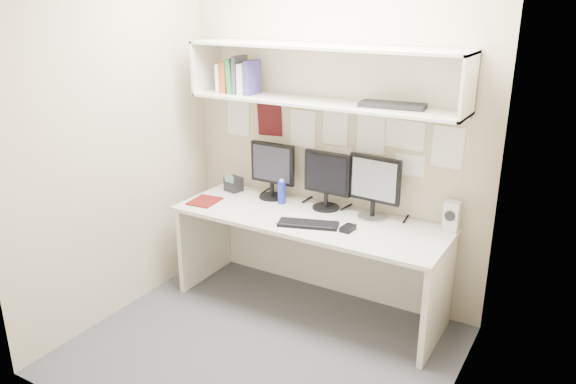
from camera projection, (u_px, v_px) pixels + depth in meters
The scene contains 19 objects.
floor at pixel (262, 349), 3.75m from camera, with size 2.40×2.00×0.01m, color #414146.
wall_back at pixel (333, 130), 4.13m from camera, with size 2.40×0.02×2.60m, color tan.
wall_front at pixel (136, 217), 2.50m from camera, with size 2.40×0.02×2.60m, color tan.
wall_left at pixel (114, 138), 3.89m from camera, with size 0.02×2.00×2.60m, color tan.
wall_right at pixel (464, 197), 2.75m from camera, with size 0.02×2.00×2.60m, color tan.
desk at pixel (309, 262), 4.16m from camera, with size 2.00×0.70×0.73m.
overhead_hutch at pixel (326, 74), 3.88m from camera, with size 2.00×0.38×0.40m.
pinned_papers at pixel (333, 137), 4.14m from camera, with size 1.92×0.01×0.48m, color white, non-canonical shape.
monitor_left at pixel (272, 168), 4.35m from camera, with size 0.38×0.21×0.44m.
monitor_center at pixel (327, 178), 4.12m from camera, with size 0.37×0.20×0.43m.
monitor_right at pixel (374, 185), 3.94m from camera, with size 0.39×0.21×0.45m.
keyboard at pixel (308, 224), 3.88m from camera, with size 0.42×0.15×0.02m, color black.
mouse at pixel (348, 228), 3.79m from camera, with size 0.07×0.12×0.04m, color black.
speaker at pixel (452, 216), 3.77m from camera, with size 0.11×0.11×0.20m.
blue_bottle at pixel (282, 192), 4.27m from camera, with size 0.06×0.06×0.19m.
maroon_notebook at pixel (205, 201), 4.32m from camera, with size 0.20×0.24×0.01m, color #54100E.
desk_phone at pixel (233, 184), 4.55m from camera, with size 0.14×0.14×0.15m.
book_stack at pixel (238, 77), 4.19m from camera, with size 0.30×0.17×0.28m.
hutch_tray at pixel (392, 105), 3.67m from camera, with size 0.43×0.16×0.03m, color black.
Camera 1 is at (1.76, -2.67, 2.23)m, focal length 35.00 mm.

